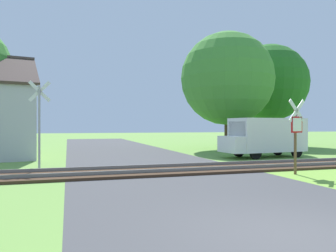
{
  "coord_description": "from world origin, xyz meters",
  "views": [
    {
      "loc": [
        -3.6,
        -4.37,
        1.81
      ],
      "look_at": [
        0.5,
        8.95,
        1.8
      ],
      "focal_mm": 35.0,
      "sensor_mm": 36.0,
      "label": 1
    }
  ],
  "objects": [
    {
      "name": "rail_track",
      "position": [
        0.0,
        7.95,
        0.06
      ],
      "size": [
        60.0,
        2.6,
        0.22
      ],
      "color": "#422D1E",
      "rests_on": "ground"
    },
    {
      "name": "tree_right",
      "position": [
        7.86,
        17.78,
        5.34
      ],
      "size": [
        6.96,
        6.96,
        8.83
      ],
      "color": "#513823",
      "rests_on": "ground"
    },
    {
      "name": "stop_sign_near",
      "position": [
        4.51,
        5.83,
        1.64
      ],
      "size": [
        0.86,
        0.24,
        2.8
      ],
      "rotation": [
        0.0,
        0.0,
        3.39
      ],
      "color": "brown",
      "rests_on": "ground"
    },
    {
      "name": "mail_truck",
      "position": [
        7.26,
        11.95,
        1.24
      ],
      "size": [
        5.05,
        2.3,
        2.24
      ],
      "rotation": [
        0.0,
        0.0,
        1.66
      ],
      "color": "white",
      "rests_on": "ground"
    },
    {
      "name": "tree_far",
      "position": [
        13.87,
        21.22,
        5.69
      ],
      "size": [
        6.91,
        6.91,
        9.15
      ],
      "color": "#513823",
      "rests_on": "ground"
    },
    {
      "name": "ground_plane",
      "position": [
        0.0,
        0.0,
        0.0
      ],
      "size": [
        160.0,
        160.0,
        0.0
      ],
      "primitive_type": "plane",
      "color": "#6B9942"
    },
    {
      "name": "road_asphalt",
      "position": [
        0.0,
        2.0,
        0.0
      ],
      "size": [
        7.35,
        80.0,
        0.01
      ],
      "primitive_type": "cube",
      "color": "#424244",
      "rests_on": "ground"
    },
    {
      "name": "crossing_sign_far",
      "position": [
        -4.69,
        9.85,
        2.1
      ],
      "size": [
        0.88,
        0.16,
        3.65
      ],
      "rotation": [
        0.0,
        0.0,
        -0.08
      ],
      "color": "#9E9EA5",
      "rests_on": "ground"
    }
  ]
}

